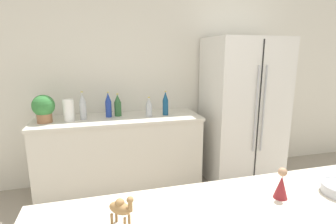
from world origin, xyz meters
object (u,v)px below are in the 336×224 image
at_px(back_bottle_1, 149,107).
at_px(paper_towel_roll, 69,110).
at_px(back_bottle_0, 108,105).
at_px(wise_man_figurine_blue, 281,185).
at_px(back_bottle_2, 83,106).
at_px(back_bottle_3, 165,104).
at_px(back_bottle_4, 118,105).
at_px(camel_figurine, 121,208).
at_px(potted_plant, 44,108).
at_px(refrigerator, 242,111).

bearing_deg(back_bottle_1, paper_towel_roll, 179.60).
height_order(back_bottle_0, wise_man_figurine_blue, back_bottle_0).
xyz_separation_m(back_bottle_2, back_bottle_3, (0.95, -0.02, -0.01)).
distance_m(back_bottle_4, camel_figurine, 2.14).
xyz_separation_m(paper_towel_roll, back_bottle_1, (0.89, -0.01, -0.01)).
distance_m(potted_plant, back_bottle_2, 0.40).
relative_size(potted_plant, back_bottle_4, 1.12).
bearing_deg(camel_figurine, back_bottle_2, 96.68).
height_order(refrigerator, potted_plant, refrigerator).
bearing_deg(camel_figurine, potted_plant, 107.45).
xyz_separation_m(back_bottle_4, camel_figurine, (-0.15, -2.13, -0.00)).
bearing_deg(back_bottle_2, refrigerator, -2.37).
distance_m(potted_plant, back_bottle_3, 1.34).
bearing_deg(back_bottle_0, wise_man_figurine_blue, -70.97).
distance_m(back_bottle_0, wise_man_figurine_blue, 2.21).
xyz_separation_m(back_bottle_0, back_bottle_3, (0.67, -0.06, -0.00)).
bearing_deg(camel_figurine, wise_man_figurine_blue, 1.30).
height_order(paper_towel_roll, camel_figurine, paper_towel_roll).
bearing_deg(back_bottle_1, camel_figurine, -103.90).
xyz_separation_m(potted_plant, back_bottle_2, (0.40, 0.03, -0.01)).
distance_m(back_bottle_3, camel_figurine, 2.16).
bearing_deg(back_bottle_2, back_bottle_3, -1.26).
distance_m(back_bottle_1, back_bottle_3, 0.21).
height_order(back_bottle_3, back_bottle_4, back_bottle_3).
bearing_deg(wise_man_figurine_blue, back_bottle_3, 91.51).
height_order(refrigerator, wise_man_figurine_blue, refrigerator).
distance_m(potted_plant, wise_man_figurine_blue, 2.45).
bearing_deg(potted_plant, back_bottle_0, 6.44).
relative_size(back_bottle_0, back_bottle_3, 1.02).
height_order(paper_towel_roll, wise_man_figurine_blue, paper_towel_roll).
bearing_deg(back_bottle_4, back_bottle_0, -165.81).
bearing_deg(potted_plant, back_bottle_4, 7.53).
relative_size(refrigerator, potted_plant, 6.06).
height_order(back_bottle_0, back_bottle_4, back_bottle_0).
bearing_deg(back_bottle_0, back_bottle_3, -5.52).
distance_m(paper_towel_roll, back_bottle_1, 0.89).
xyz_separation_m(back_bottle_2, wise_man_figurine_blue, (1.00, -2.04, -0.04)).
distance_m(back_bottle_2, camel_figurine, 2.07).
bearing_deg(refrigerator, paper_towel_roll, 178.75).
bearing_deg(refrigerator, back_bottle_1, 178.12).
xyz_separation_m(potted_plant, paper_towel_roll, (0.25, -0.00, -0.04)).
xyz_separation_m(paper_towel_roll, camel_figurine, (0.39, -2.03, 0.00)).
xyz_separation_m(potted_plant, back_bottle_3, (1.34, 0.01, -0.02)).
xyz_separation_m(potted_plant, camel_figurine, (0.64, -2.03, -0.04)).
bearing_deg(back_bottle_3, paper_towel_roll, -179.26).
distance_m(refrigerator, camel_figurine, 2.62).
height_order(paper_towel_roll, back_bottle_0, back_bottle_0).
bearing_deg(back_bottle_4, potted_plant, -172.47).
bearing_deg(potted_plant, back_bottle_3, 0.51).
bearing_deg(back_bottle_0, back_bottle_4, 14.19).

